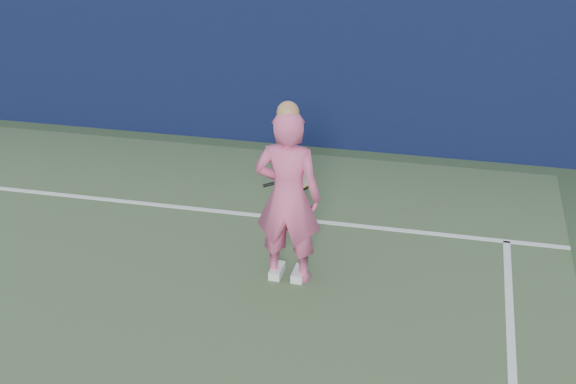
# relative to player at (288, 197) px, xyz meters

# --- Properties ---
(backstop_wall) EXTENTS (24.00, 0.40, 2.50)m
(backstop_wall) POSITION_rel_player_xyz_m (-2.52, 3.77, 0.30)
(backstop_wall) COLOR black
(backstop_wall) RESTS_ON ground
(player) EXTENTS (0.69, 0.46, 1.96)m
(player) POSITION_rel_player_xyz_m (0.00, 0.00, 0.00)
(player) COLOR #EE5C8F
(player) RESTS_ON ground
(racket) EXTENTS (0.55, 0.17, 0.30)m
(racket) POSITION_rel_player_xyz_m (0.00, 0.47, -0.01)
(racket) COLOR black
(racket) RESTS_ON ground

